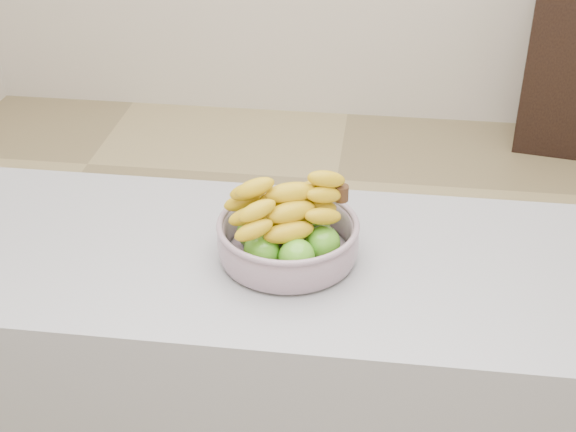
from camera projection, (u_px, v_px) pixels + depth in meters
name	position (u px, v px, depth m)	size (l,w,h in m)	color
ground	(308.00, 351.00, 2.78)	(4.00, 4.00, 0.00)	tan
counter	(277.00, 411.00, 1.92)	(2.00, 0.60, 0.90)	#919298
cabinet	(573.00, 68.00, 3.94)	(0.45, 0.36, 0.82)	black
fruit_bowl	(288.00, 235.00, 1.65)	(0.29, 0.29, 0.18)	#A7B9C8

